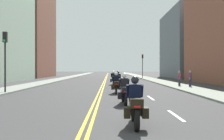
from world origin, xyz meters
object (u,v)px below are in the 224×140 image
at_px(motorcycle_0, 135,106).
at_px(motorcycle_1, 124,92).
at_px(motorcycle_2, 116,85).
at_px(motorcycle_4, 113,79).
at_px(traffic_light_near, 5,51).
at_px(traffic_light_far, 143,62).
at_px(motorcycle_3, 118,81).
at_px(pedestrian_1, 179,79).
at_px(pedestrian_0, 190,79).

height_order(motorcycle_0, motorcycle_1, motorcycle_1).
distance_m(motorcycle_2, motorcycle_4, 10.41).
distance_m(motorcycle_1, motorcycle_4, 16.29).
xyz_separation_m(motorcycle_2, motorcycle_4, (-0.06, 10.41, -0.00)).
height_order(traffic_light_near, traffic_light_far, traffic_light_far).
bearing_deg(motorcycle_1, motorcycle_3, 87.74).
bearing_deg(traffic_light_near, pedestrian_1, 24.86).
height_order(motorcycle_3, motorcycle_4, motorcycle_3).
bearing_deg(motorcycle_4, motorcycle_2, -89.84).
bearing_deg(motorcycle_4, traffic_light_near, -128.70).
relative_size(motorcycle_1, pedestrian_1, 1.30).
relative_size(motorcycle_1, motorcycle_4, 0.94).
bearing_deg(motorcycle_1, motorcycle_4, 89.18).
distance_m(traffic_light_far, pedestrian_1, 22.32).
height_order(motorcycle_1, motorcycle_2, motorcycle_1).
relative_size(motorcycle_0, traffic_light_near, 0.46).
bearing_deg(motorcycle_1, motorcycle_2, 90.73).
bearing_deg(motorcycle_2, pedestrian_1, 45.48).
relative_size(motorcycle_1, traffic_light_far, 0.45).
relative_size(motorcycle_3, pedestrian_1, 1.30).
relative_size(motorcycle_2, motorcycle_3, 1.02).
distance_m(motorcycle_4, pedestrian_1, 7.74).
xyz_separation_m(motorcycle_2, pedestrian_1, (6.87, 6.97, 0.20)).
height_order(motorcycle_4, traffic_light_near, traffic_light_near).
bearing_deg(pedestrian_1, motorcycle_2, -33.78).
bearing_deg(traffic_light_far, pedestrian_0, -85.86).
bearing_deg(motorcycle_2, traffic_light_near, -179.05).
xyz_separation_m(traffic_light_near, pedestrian_1, (15.32, 7.10, -2.37)).
height_order(motorcycle_1, pedestrian_1, pedestrian_1).
bearing_deg(motorcycle_2, traffic_light_far, 78.50).
bearing_deg(motorcycle_0, pedestrian_0, 67.81).
xyz_separation_m(traffic_light_near, pedestrian_0, (16.10, 6.00, -2.34)).
height_order(motorcycle_4, traffic_light_far, traffic_light_far).
xyz_separation_m(traffic_light_near, traffic_light_far, (14.42, 29.27, 0.07)).
bearing_deg(pedestrian_0, motorcycle_1, -3.50).
bearing_deg(motorcycle_3, motorcycle_4, 92.25).
bearing_deg(traffic_light_near, traffic_light_far, 63.78).
bearing_deg(motorcycle_3, traffic_light_far, 74.79).
xyz_separation_m(motorcycle_0, traffic_light_far, (5.63, 40.01, 2.64)).
height_order(motorcycle_4, pedestrian_1, pedestrian_1).
distance_m(motorcycle_0, traffic_light_far, 40.49).
bearing_deg(traffic_light_near, pedestrian_0, 20.44).
bearing_deg(motorcycle_1, traffic_light_near, 144.64).
distance_m(pedestrian_0, pedestrian_1, 1.35).
xyz_separation_m(motorcycle_1, pedestrian_1, (6.59, 12.85, 0.20)).
height_order(motorcycle_1, traffic_light_far, traffic_light_far).
bearing_deg(traffic_light_near, motorcycle_3, 31.07).
height_order(motorcycle_0, traffic_light_near, traffic_light_near).
bearing_deg(traffic_light_near, motorcycle_1, -33.34).
bearing_deg(motorcycle_3, pedestrian_1, 13.48).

